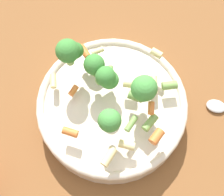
{
  "coord_description": "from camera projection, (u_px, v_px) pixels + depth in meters",
  "views": [
    {
      "loc": [
        -0.19,
        -0.05,
        0.54
      ],
      "look_at": [
        0.0,
        0.0,
        0.07
      ],
      "focal_mm": 50.0,
      "sensor_mm": 36.0,
      "label": 1
    }
  ],
  "objects": [
    {
      "name": "pasta_salad",
      "position": [
        107.0,
        81.0,
        0.49
      ],
      "size": [
        0.21,
        0.21,
        0.09
      ],
      "color": "#8CB766",
      "rests_on": "bowl"
    },
    {
      "name": "bowl",
      "position": [
        112.0,
        107.0,
        0.55
      ],
      "size": [
        0.26,
        0.26,
        0.05
      ],
      "color": "beige",
      "rests_on": "ground_plane"
    },
    {
      "name": "ground_plane",
      "position": [
        112.0,
        112.0,
        0.58
      ],
      "size": [
        3.0,
        3.0,
        0.0
      ],
      "primitive_type": "plane",
      "color": "brown"
    }
  ]
}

